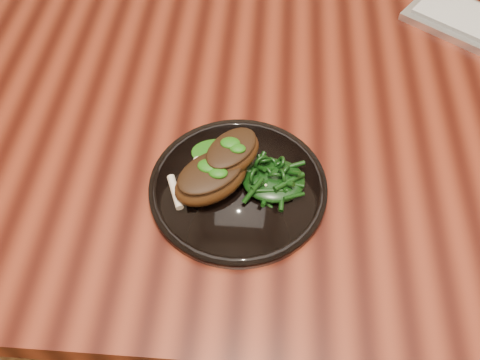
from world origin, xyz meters
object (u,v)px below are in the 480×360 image
Objects in this scene: plate at (238,187)px; greens_heap at (274,178)px; desk at (313,158)px; lamb_chop_front at (211,178)px.

plate is 2.85× the size of greens_heap.
greens_heap is at bearing -117.70° from desk.
lamb_chop_front is at bearing -170.92° from greens_heap.
lamb_chop_front is (-0.04, -0.01, 0.03)m from plate.
lamb_chop_front reaches higher than desk.
plate is 0.06m from greens_heap.
lamb_chop_front is at bearing -137.28° from desk.
desk is 17.13× the size of greens_heap.
greens_heap is (-0.07, -0.14, 0.11)m from desk.
desk is 0.21m from plate.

